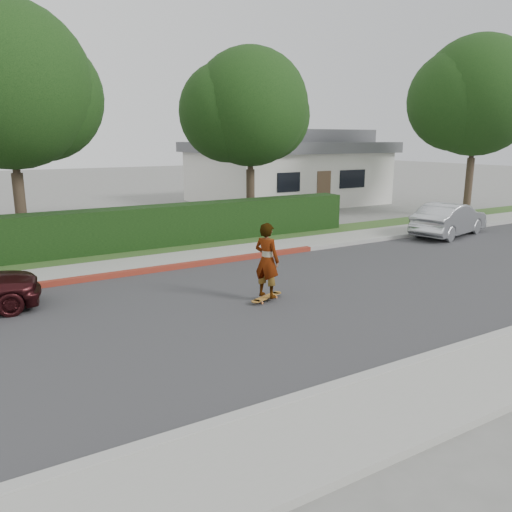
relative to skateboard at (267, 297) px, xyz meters
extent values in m
plane|color=slate|center=(3.14, -0.20, -0.09)|extent=(120.00, 120.00, 0.00)
cube|color=#2D2D30|center=(3.14, -0.20, -0.09)|extent=(60.00, 8.00, 0.01)
cube|color=#9E9E99|center=(3.14, 3.90, -0.02)|extent=(60.00, 0.20, 0.15)
cube|color=maroon|center=(-1.86, 3.90, -0.01)|extent=(12.00, 0.21, 0.15)
cube|color=gray|center=(3.14, 4.80, -0.03)|extent=(60.00, 1.60, 0.12)
cube|color=#2D4C1E|center=(3.14, 6.40, -0.04)|extent=(60.00, 1.60, 0.10)
cube|color=black|center=(0.14, 7.00, 0.66)|extent=(15.00, 1.00, 1.50)
cylinder|color=#33261C|center=(-4.36, 8.30, 1.26)|extent=(0.36, 0.36, 2.70)
cylinder|color=#33261C|center=(-4.36, 8.30, 3.28)|extent=(0.24, 0.24, 2.25)
sphere|color=black|center=(-4.36, 8.30, 5.31)|extent=(5.20, 5.20, 5.20)
sphere|color=black|center=(-3.46, 8.60, 5.01)|extent=(4.16, 4.16, 4.16)
cylinder|color=#33261C|center=(4.64, 8.80, 1.17)|extent=(0.36, 0.36, 2.52)
cylinder|color=#33261C|center=(4.64, 8.80, 3.06)|extent=(0.24, 0.24, 2.10)
sphere|color=black|center=(4.64, 8.80, 4.95)|extent=(4.80, 4.80, 4.80)
sphere|color=black|center=(3.84, 9.20, 4.75)|extent=(4.08, 4.08, 4.08)
sphere|color=black|center=(5.54, 9.10, 4.65)|extent=(3.84, 3.84, 3.84)
cylinder|color=#33261C|center=(15.64, 6.30, 1.35)|extent=(0.36, 0.36, 2.88)
cylinder|color=#33261C|center=(15.64, 6.30, 3.51)|extent=(0.24, 0.24, 2.40)
sphere|color=black|center=(15.64, 6.30, 5.67)|extent=(5.60, 5.60, 5.60)
sphere|color=black|center=(14.84, 6.70, 5.47)|extent=(4.76, 4.76, 4.76)
sphere|color=black|center=(16.54, 6.60, 5.37)|extent=(4.48, 4.48, 4.48)
cube|color=beige|center=(11.14, 15.80, 1.41)|extent=(10.00, 8.00, 3.00)
cube|color=#4C4C51|center=(11.14, 15.80, 3.21)|extent=(10.60, 8.60, 0.60)
cube|color=#4C4C51|center=(11.14, 15.80, 3.81)|extent=(8.40, 6.40, 0.80)
cube|color=black|center=(8.64, 11.78, 1.51)|extent=(1.40, 0.06, 1.00)
cube|color=black|center=(12.94, 11.78, 1.51)|extent=(1.80, 0.06, 1.00)
cube|color=brown|center=(10.94, 11.78, 0.96)|extent=(0.90, 0.06, 2.10)
cylinder|color=#D17239|center=(-0.23, -0.18, -0.05)|extent=(0.06, 0.05, 0.06)
cylinder|color=#D17239|center=(-0.29, -0.03, -0.05)|extent=(0.06, 0.05, 0.06)
cylinder|color=#D17239|center=(0.29, 0.03, -0.05)|extent=(0.06, 0.05, 0.06)
cylinder|color=#D17239|center=(0.23, 0.18, -0.05)|extent=(0.06, 0.05, 0.06)
cube|color=silver|center=(-0.26, -0.10, -0.02)|extent=(0.11, 0.17, 0.02)
cube|color=silver|center=(0.26, 0.10, -0.02)|extent=(0.11, 0.17, 0.02)
cube|color=brown|center=(0.00, 0.00, 0.01)|extent=(0.86, 0.50, 0.02)
cylinder|color=brown|center=(-0.39, -0.15, 0.01)|extent=(0.27, 0.27, 0.02)
cylinder|color=brown|center=(0.39, 0.15, 0.01)|extent=(0.27, 0.27, 0.02)
imported|color=white|center=(0.00, 0.00, 0.91)|extent=(0.65, 0.77, 1.78)
imported|color=#B9BCC1|center=(10.59, 3.30, 0.57)|extent=(4.23, 2.32, 1.32)
camera|label=1|loc=(-6.00, -9.64, 3.67)|focal=35.00mm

